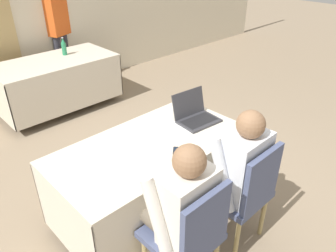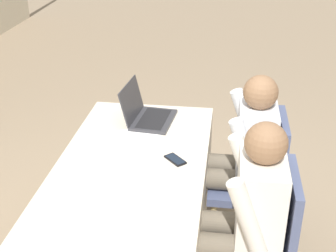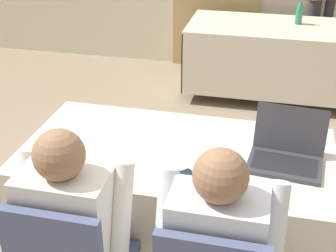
% 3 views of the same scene
% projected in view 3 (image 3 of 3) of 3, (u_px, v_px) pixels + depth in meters
% --- Properties ---
extents(conference_table_near, '(1.62, 0.84, 0.73)m').
position_uv_depth(conference_table_near, '(177.00, 177.00, 2.52)').
color(conference_table_near, beige).
rests_on(conference_table_near, ground_plane).
extents(conference_table_far, '(1.62, 0.84, 0.73)m').
position_uv_depth(conference_table_far, '(271.00, 43.00, 4.56)').
color(conference_table_far, beige).
rests_on(conference_table_far, ground_plane).
extents(laptop, '(0.38, 0.34, 0.25)m').
position_uv_depth(laptop, '(286.00, 154.00, 2.31)').
color(laptop, '#333338').
rests_on(laptop, conference_table_near).
extents(cell_phone, '(0.14, 0.14, 0.01)m').
position_uv_depth(cell_phone, '(180.00, 176.00, 2.21)').
color(cell_phone, black).
rests_on(cell_phone, conference_table_near).
extents(paper_beside_laptop, '(0.33, 0.36, 0.00)m').
position_uv_depth(paper_beside_laptop, '(242.00, 153.00, 2.40)').
color(paper_beside_laptop, white).
rests_on(paper_beside_laptop, conference_table_near).
extents(paper_centre_table, '(0.23, 0.31, 0.00)m').
position_uv_depth(paper_centre_table, '(122.00, 167.00, 2.29)').
color(paper_centre_table, white).
rests_on(paper_centre_table, conference_table_near).
extents(water_bottle, '(0.07, 0.07, 0.25)m').
position_uv_depth(water_bottle, '(299.00, 12.00, 4.46)').
color(water_bottle, '#288456').
rests_on(water_bottle, conference_table_far).
extents(person_checkered_shirt, '(0.50, 0.52, 1.17)m').
position_uv_depth(person_checkered_shirt, '(77.00, 227.00, 1.99)').
color(person_checkered_shirt, '#665B4C').
rests_on(person_checkered_shirt, ground_plane).
extents(person_white_shirt, '(0.50, 0.52, 1.17)m').
position_uv_depth(person_white_shirt, '(218.00, 249.00, 1.87)').
color(person_white_shirt, '#665B4C').
rests_on(person_white_shirt, ground_plane).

